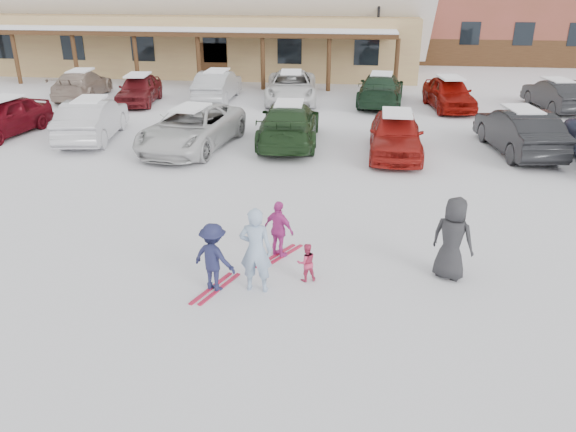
# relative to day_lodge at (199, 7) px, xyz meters

# --- Properties ---
(ground) EXTENTS (160.00, 160.00, 0.00)m
(ground) POSITION_rel_day_lodge_xyz_m (9.00, -27.96, -3.94)
(ground) COLOR white
(ground) RESTS_ON ground
(day_lodge) EXTENTS (29.12, 12.50, 10.38)m
(day_lodge) POSITION_rel_day_lodge_xyz_m (0.00, 0.00, 0.00)
(day_lodge) COLOR tan
(day_lodge) RESTS_ON ground
(lamp_post) EXTENTS (0.50, 0.25, 5.71)m
(lamp_post) POSITION_rel_day_lodge_xyz_m (11.59, -3.40, -0.69)
(lamp_post) COLOR black
(lamp_post) RESTS_ON ground
(adult_skier) EXTENTS (0.66, 0.45, 1.78)m
(adult_skier) POSITION_rel_day_lodge_xyz_m (8.85, -28.47, -3.05)
(adult_skier) COLOR #94AFCF
(adult_skier) RESTS_ON ground
(toddler_red) EXTENTS (0.49, 0.44, 0.83)m
(toddler_red) POSITION_rel_day_lodge_xyz_m (9.81, -27.96, -3.53)
(toddler_red) COLOR #C8345E
(toddler_red) RESTS_ON ground
(child_navy) EXTENTS (1.06, 0.83, 1.44)m
(child_navy) POSITION_rel_day_lodge_xyz_m (8.02, -28.56, -3.23)
(child_navy) COLOR #1D1F44
(child_navy) RESTS_ON ground
(skis_child_navy) EXTENTS (0.69, 1.38, 0.03)m
(skis_child_navy) POSITION_rel_day_lodge_xyz_m (8.02, -28.56, -3.93)
(skis_child_navy) COLOR #AE1837
(skis_child_navy) RESTS_ON ground
(child_magenta) EXTENTS (0.84, 0.67, 1.33)m
(child_magenta) POSITION_rel_day_lodge_xyz_m (9.10, -26.97, -3.28)
(child_magenta) COLOR #C63594
(child_magenta) RESTS_ON ground
(skis_child_magenta) EXTENTS (0.88, 1.31, 0.03)m
(skis_child_magenta) POSITION_rel_day_lodge_xyz_m (9.10, -26.97, -3.93)
(skis_child_magenta) COLOR #AE1837
(skis_child_magenta) RESTS_ON ground
(bystander_dark) EXTENTS (1.04, 0.92, 1.78)m
(bystander_dark) POSITION_rel_day_lodge_xyz_m (12.76, -27.44, -3.05)
(bystander_dark) COLOR #27272A
(bystander_dark) RESTS_ON ground
(parked_car_0) EXTENTS (2.28, 4.50, 1.47)m
(parked_car_0) POSITION_rel_day_lodge_xyz_m (-3.09, -18.00, -3.21)
(parked_car_0) COLOR #5D0812
(parked_car_0) RESTS_ON ground
(parked_car_1) EXTENTS (2.35, 4.91, 1.55)m
(parked_car_1) POSITION_rel_day_lodge_xyz_m (0.62, -18.10, -3.17)
(parked_car_1) COLOR #B8B8BD
(parked_car_1) RESTS_ON ground
(parked_car_2) EXTENTS (3.26, 5.72, 1.51)m
(parked_car_2) POSITION_rel_day_lodge_xyz_m (4.74, -18.80, -3.19)
(parked_car_2) COLOR silver
(parked_car_2) RESTS_ON ground
(parked_car_3) EXTENTS (2.39, 5.37, 1.53)m
(parked_car_3) POSITION_rel_day_lodge_xyz_m (8.18, -17.77, -3.18)
(parked_car_3) COLOR #1E381B
(parked_car_3) RESTS_ON ground
(parked_car_4) EXTENTS (1.89, 4.50, 1.52)m
(parked_car_4) POSITION_rel_day_lodge_xyz_m (12.04, -18.78, -3.18)
(parked_car_4) COLOR maroon
(parked_car_4) RESTS_ON ground
(parked_car_5) EXTENTS (2.36, 4.96, 1.57)m
(parked_car_5) POSITION_rel_day_lodge_xyz_m (16.38, -17.89, -3.16)
(parked_car_5) COLOR black
(parked_car_5) RESTS_ON ground
(parked_car_7) EXTENTS (2.54, 5.03, 1.40)m
(parked_car_7) POSITION_rel_day_lodge_xyz_m (-3.41, -10.68, -3.24)
(parked_car_7) COLOR gray
(parked_car_7) RESTS_ON ground
(parked_car_8) EXTENTS (2.16, 4.31, 1.41)m
(parked_car_8) POSITION_rel_day_lodge_xyz_m (-0.02, -11.60, -3.24)
(parked_car_8) COLOR maroon
(parked_car_8) RESTS_ON ground
(parked_car_9) EXTENTS (1.57, 4.49, 1.48)m
(parked_car_9) POSITION_rel_day_lodge_xyz_m (3.62, -10.34, -3.20)
(parked_car_9) COLOR #A5A7AA
(parked_car_9) RESTS_ON ground
(parked_car_10) EXTENTS (2.96, 5.54, 1.48)m
(parked_car_10) POSITION_rel_day_lodge_xyz_m (7.34, -10.26, -3.20)
(parked_car_10) COLOR white
(parked_car_10) RESTS_ON ground
(parked_car_11) EXTENTS (2.51, 5.29, 1.49)m
(parked_car_11) POSITION_rel_day_lodge_xyz_m (11.74, -10.35, -3.20)
(parked_car_11) COLOR #1A3321
(parked_car_11) RESTS_ON ground
(parked_car_12) EXTENTS (2.38, 4.55, 1.48)m
(parked_car_12) POSITION_rel_day_lodge_xyz_m (14.90, -10.93, -3.21)
(parked_car_12) COLOR maroon
(parked_car_12) RESTS_ON ground
(parked_car_13) EXTENTS (2.18, 4.43, 1.40)m
(parked_car_13) POSITION_rel_day_lodge_xyz_m (19.83, -10.47, -3.25)
(parked_car_13) COLOR black
(parked_car_13) RESTS_ON ground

